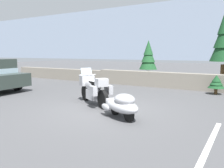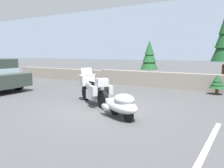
% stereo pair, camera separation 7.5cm
% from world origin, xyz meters
% --- Properties ---
extents(ground_plane, '(80.00, 80.00, 0.00)m').
position_xyz_m(ground_plane, '(0.00, 0.00, 0.00)').
color(ground_plane, '#4C4C4F').
extents(stone_guard_wall, '(24.00, 0.59, 0.86)m').
position_xyz_m(stone_guard_wall, '(0.30, 5.95, 0.41)').
color(stone_guard_wall, gray).
rests_on(stone_guard_wall, ground).
extents(touring_motorcycle, '(2.05, 1.44, 1.33)m').
position_xyz_m(touring_motorcycle, '(-0.76, 0.46, 0.62)').
color(touring_motorcycle, black).
rests_on(touring_motorcycle, ground).
extents(car_shaped_trailer, '(2.07, 1.45, 0.76)m').
position_xyz_m(car_shaped_trailer, '(1.07, -0.64, 0.41)').
color(car_shaped_trailer, black).
rests_on(car_shaped_trailer, ground).
extents(pine_tree_far_right, '(1.13, 1.13, 2.75)m').
position_xyz_m(pine_tree_far_right, '(-1.36, 7.24, 1.72)').
color(pine_tree_far_right, brown).
rests_on(pine_tree_far_right, ground).
extents(pine_sapling_near, '(0.75, 0.75, 0.92)m').
position_xyz_m(pine_sapling_near, '(2.93, 5.16, 0.57)').
color(pine_sapling_near, brown).
rests_on(pine_sapling_near, ground).
extents(parking_stripe_marker, '(0.12, 3.60, 0.01)m').
position_xyz_m(parking_stripe_marker, '(3.61, -1.50, 0.00)').
color(parking_stripe_marker, silver).
rests_on(parking_stripe_marker, ground).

